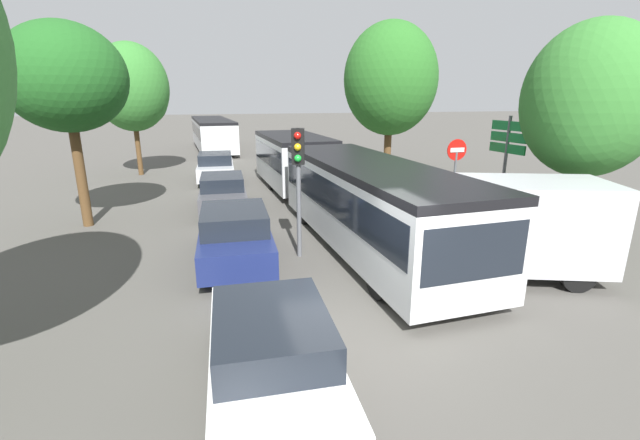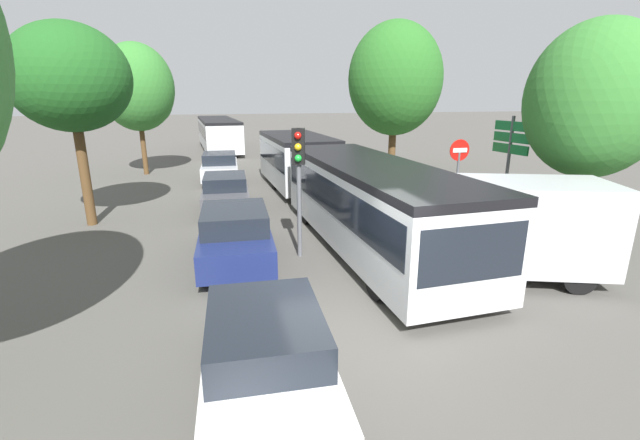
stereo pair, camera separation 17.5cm
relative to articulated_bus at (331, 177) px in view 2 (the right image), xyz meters
name	(u,v)px [view 2 (the right image)]	position (x,y,z in m)	size (l,w,h in m)	color
ground_plane	(357,339)	(-1.70, -7.99, -1.41)	(200.00, 200.00, 0.00)	#4F4C47
articulated_bus	(331,177)	(0.00, 0.00, 0.00)	(3.23, 16.56, 2.44)	silver
city_bus_rear	(218,132)	(-3.57, 21.07, 0.00)	(3.30, 11.49, 2.44)	silver
queued_car_white	(266,353)	(-3.43, -9.08, -0.72)	(1.82, 4.01, 1.37)	white
queued_car_navy	(235,234)	(-3.56, -3.63, -0.68)	(1.91, 4.20, 1.44)	navy
queued_car_graphite	(226,192)	(-3.63, 1.80, -0.73)	(1.80, 3.95, 1.35)	#47474C
queued_car_silver	(220,167)	(-3.72, 7.83, -0.69)	(1.88, 4.14, 1.42)	#B7BABF
white_van	(503,226)	(2.52, -6.09, -0.17)	(5.36, 3.49, 2.31)	#B7BABF
traffic_light	(299,164)	(-1.88, -3.70, 1.09)	(0.37, 0.39, 3.40)	#56595E
no_entry_sign	(458,168)	(3.83, -1.83, 0.47)	(0.70, 0.08, 2.82)	#56595E
direction_sign_post	(510,151)	(4.82, -3.00, 1.16)	(0.23, 1.40, 3.60)	#56595E
tree_left_mid	(70,78)	(-8.11, 0.90, 3.27)	(3.61, 3.61, 6.35)	#51381E
tree_left_far	(139,90)	(-7.59, 10.73, 3.07)	(3.81, 3.81, 6.86)	#51381E
tree_right_near	(595,105)	(5.92, -4.75, 2.54)	(3.50, 3.50, 6.11)	#51381E
tree_right_mid	(397,82)	(5.73, 7.82, 3.46)	(4.98, 4.98, 7.97)	#51381E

